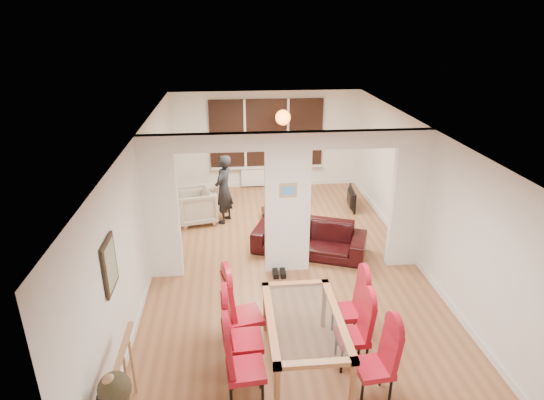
{
  "coord_description": "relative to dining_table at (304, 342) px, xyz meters",
  "views": [
    {
      "loc": [
        -0.97,
        -7.34,
        4.38
      ],
      "look_at": [
        -0.22,
        0.6,
        1.15
      ],
      "focal_mm": 30.0,
      "sensor_mm": 36.0,
      "label": 1
    }
  ],
  "objects": [
    {
      "name": "floor",
      "position": [
        0.1,
        2.58,
        -0.41
      ],
      "size": [
        5.0,
        9.0,
        0.01
      ],
      "primitive_type": "cube",
      "color": "#915D3A",
      "rests_on": "ground"
    },
    {
      "name": "room_walls",
      "position": [
        0.1,
        2.58,
        0.89
      ],
      "size": [
        5.0,
        9.0,
        2.6
      ],
      "primitive_type": null,
      "color": "silver",
      "rests_on": "floor"
    },
    {
      "name": "divider_wall",
      "position": [
        0.1,
        2.58,
        0.89
      ],
      "size": [
        5.0,
        0.18,
        2.6
      ],
      "primitive_type": "cube",
      "color": "white",
      "rests_on": "floor"
    },
    {
      "name": "bay_window_blinds",
      "position": [
        0.1,
        7.02,
        1.09
      ],
      "size": [
        3.0,
        0.08,
        1.8
      ],
      "primitive_type": "cube",
      "color": "black",
      "rests_on": "room_walls"
    },
    {
      "name": "radiator",
      "position": [
        0.1,
        6.98,
        -0.11
      ],
      "size": [
        1.4,
        0.08,
        0.5
      ],
      "primitive_type": "cube",
      "color": "white",
      "rests_on": "floor"
    },
    {
      "name": "pendant_light",
      "position": [
        0.4,
        5.88,
        1.74
      ],
      "size": [
        0.36,
        0.36,
        0.36
      ],
      "primitive_type": "sphere",
      "color": "orange",
      "rests_on": "room_walls"
    },
    {
      "name": "stair_newel",
      "position": [
        -2.15,
        -0.62,
        0.14
      ],
      "size": [
        0.4,
        1.2,
        1.1
      ],
      "primitive_type": null,
      "color": "#A06F49",
      "rests_on": "floor"
    },
    {
      "name": "wall_poster",
      "position": [
        -2.37,
        0.18,
        1.19
      ],
      "size": [
        0.04,
        0.52,
        0.67
      ],
      "primitive_type": "cube",
      "color": "gray",
      "rests_on": "room_walls"
    },
    {
      "name": "pillar_photo",
      "position": [
        0.1,
        2.48,
        1.19
      ],
      "size": [
        0.3,
        0.03,
        0.25
      ],
      "primitive_type": "cube",
      "color": "#4C8CD8",
      "rests_on": "divider_wall"
    },
    {
      "name": "dining_table",
      "position": [
        0.0,
        0.0,
        0.0
      ],
      "size": [
        0.97,
        1.73,
        0.81
      ],
      "primitive_type": null,
      "color": "brown",
      "rests_on": "floor"
    },
    {
      "name": "dining_chair_la",
      "position": [
        -0.78,
        -0.5,
        0.16
      ],
      "size": [
        0.49,
        0.49,
        1.13
      ],
      "primitive_type": null,
      "rotation": [
        0.0,
        0.0,
        0.09
      ],
      "color": "maroon",
      "rests_on": "floor"
    },
    {
      "name": "dining_chair_lb",
      "position": [
        -0.78,
        -0.01,
        0.18
      ],
      "size": [
        0.49,
        0.49,
        1.18
      ],
      "primitive_type": null,
      "rotation": [
        0.0,
        0.0,
        0.05
      ],
      "color": "maroon",
      "rests_on": "floor"
    },
    {
      "name": "dining_chair_lc",
      "position": [
        -0.76,
        0.51,
        0.18
      ],
      "size": [
        0.56,
        0.56,
        1.17
      ],
      "primitive_type": null,
      "rotation": [
        0.0,
        0.0,
        0.23
      ],
      "color": "maroon",
      "rests_on": "floor"
    },
    {
      "name": "dining_chair_ra",
      "position": [
        0.75,
        -0.59,
        0.12
      ],
      "size": [
        0.46,
        0.46,
        1.06
      ],
      "primitive_type": null,
      "rotation": [
        0.0,
        0.0,
        0.1
      ],
      "color": "maroon",
      "rests_on": "floor"
    },
    {
      "name": "dining_chair_rb",
      "position": [
        0.65,
        0.01,
        0.11
      ],
      "size": [
        0.42,
        0.42,
        1.03
      ],
      "primitive_type": null,
      "rotation": [
        0.0,
        0.0,
        0.03
      ],
      "color": "maroon",
      "rests_on": "floor"
    },
    {
      "name": "dining_chair_rc",
      "position": [
        0.72,
        0.54,
        0.12
      ],
      "size": [
        0.44,
        0.44,
        1.05
      ],
      "primitive_type": null,
      "rotation": [
        0.0,
        0.0,
        0.04
      ],
      "color": "maroon",
      "rests_on": "floor"
    },
    {
      "name": "sofa",
      "position": [
        0.62,
        3.17,
        -0.09
      ],
      "size": [
        2.35,
        1.59,
        0.64
      ],
      "primitive_type": "imported",
      "rotation": [
        0.0,
        0.0,
        -0.37
      ],
      "color": "black",
      "rests_on": "floor"
    },
    {
      "name": "armchair",
      "position": [
        -1.69,
        4.86,
        -0.02
      ],
      "size": [
        0.99,
        1.0,
        0.78
      ],
      "primitive_type": "imported",
      "rotation": [
        0.0,
        0.0,
        -1.37
      ],
      "color": "#B8AB9C",
      "rests_on": "floor"
    },
    {
      "name": "person",
      "position": [
        -1.05,
        4.8,
        0.38
      ],
      "size": [
        0.68,
        0.58,
        1.57
      ],
      "primitive_type": "imported",
      "rotation": [
        0.0,
        0.0,
        -2.0
      ],
      "color": "black",
      "rests_on": "floor"
    },
    {
      "name": "television",
      "position": [
        1.97,
        5.32,
        -0.16
      ],
      "size": [
        0.87,
        0.2,
        0.5
      ],
      "primitive_type": "imported",
      "rotation": [
        0.0,
        0.0,
        1.47
      ],
      "color": "black",
      "rests_on": "floor"
    },
    {
      "name": "coffee_table",
      "position": [
        0.26,
        4.86,
        -0.3
      ],
      "size": [
        1.0,
        0.71,
        0.21
      ],
      "primitive_type": null,
      "rotation": [
        0.0,
        0.0,
        0.31
      ],
      "color": "black",
      "rests_on": "floor"
    },
    {
      "name": "bottle",
      "position": [
        0.13,
        4.95,
        -0.05
      ],
      "size": [
        0.07,
        0.07,
        0.29
      ],
      "primitive_type": "cylinder",
      "color": "#143F19",
      "rests_on": "coffee_table"
    },
    {
      "name": "bowl",
      "position": [
        0.3,
        4.89,
        -0.17
      ],
      "size": [
        0.2,
        0.2,
        0.05
      ],
      "primitive_type": "imported",
      "color": "black",
      "rests_on": "coffee_table"
    },
    {
      "name": "shoes",
      "position": [
        -0.07,
        2.33,
        -0.36
      ],
      "size": [
        0.23,
        0.25,
        0.1
      ],
      "primitive_type": null,
      "color": "black",
      "rests_on": "floor"
    }
  ]
}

